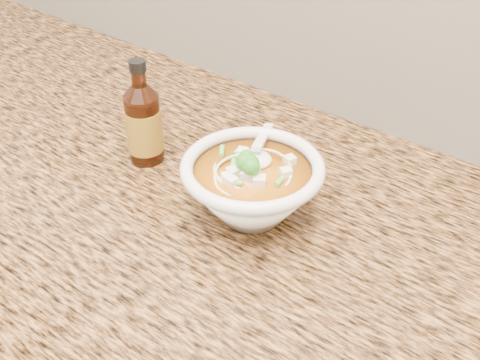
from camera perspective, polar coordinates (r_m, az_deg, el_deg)
The scene contains 3 objects.
counter_slab at distance 0.78m, azimuth 5.50°, elevation -6.89°, with size 4.00×0.68×0.04m, color olive.
soup_bowl at distance 0.78m, azimuth 1.15°, elevation -0.76°, with size 0.18×0.20×0.10m.
hot_sauce_bottle at distance 0.89m, azimuth -9.12°, elevation 5.26°, with size 0.07×0.07×0.16m.
Camera 1 is at (0.29, 1.18, 1.41)m, focal length 45.00 mm.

